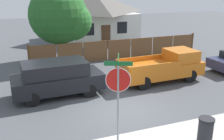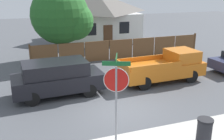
{
  "view_description": "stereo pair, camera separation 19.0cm",
  "coord_description": "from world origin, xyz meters",
  "px_view_note": "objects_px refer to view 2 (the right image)",
  "views": [
    {
      "loc": [
        -4.29,
        -10.17,
        5.41
      ],
      "look_at": [
        -0.09,
        1.05,
        1.6
      ],
      "focal_mm": 42.0,
      "sensor_mm": 36.0,
      "label": 1
    },
    {
      "loc": [
        -4.11,
        -10.23,
        5.41
      ],
      "look_at": [
        -0.09,
        1.05,
        1.6
      ],
      "focal_mm": 42.0,
      "sensor_mm": 36.0,
      "label": 2
    }
  ],
  "objects_px": {
    "trash_bin": "(204,132)",
    "oak_tree": "(63,17)",
    "orange_pickup": "(165,67)",
    "red_suv": "(57,77)",
    "house": "(97,15)",
    "stop_sign": "(116,87)"
  },
  "relations": [
    {
      "from": "orange_pickup",
      "to": "house",
      "type": "bearing_deg",
      "value": 88.04
    },
    {
      "from": "stop_sign",
      "to": "trash_bin",
      "type": "relative_size",
      "value": 3.28
    },
    {
      "from": "house",
      "to": "oak_tree",
      "type": "relative_size",
      "value": 1.43
    },
    {
      "from": "orange_pickup",
      "to": "stop_sign",
      "type": "xyz_separation_m",
      "value": [
        -5.13,
        -5.44,
        1.4
      ]
    },
    {
      "from": "house",
      "to": "oak_tree",
      "type": "xyz_separation_m",
      "value": [
        -4.73,
        -7.25,
        0.78
      ]
    },
    {
      "from": "oak_tree",
      "to": "red_suv",
      "type": "distance_m",
      "value": 7.26
    },
    {
      "from": "stop_sign",
      "to": "oak_tree",
      "type": "bearing_deg",
      "value": 111.69
    },
    {
      "from": "oak_tree",
      "to": "stop_sign",
      "type": "bearing_deg",
      "value": -91.67
    },
    {
      "from": "orange_pickup",
      "to": "stop_sign",
      "type": "distance_m",
      "value": 7.61
    },
    {
      "from": "trash_bin",
      "to": "orange_pickup",
      "type": "bearing_deg",
      "value": 71.42
    },
    {
      "from": "house",
      "to": "orange_pickup",
      "type": "bearing_deg",
      "value": -89.8
    },
    {
      "from": "red_suv",
      "to": "orange_pickup",
      "type": "bearing_deg",
      "value": -2.07
    },
    {
      "from": "orange_pickup",
      "to": "trash_bin",
      "type": "xyz_separation_m",
      "value": [
        -2.13,
        -6.33,
        -0.37
      ]
    },
    {
      "from": "stop_sign",
      "to": "trash_bin",
      "type": "distance_m",
      "value": 3.6
    },
    {
      "from": "house",
      "to": "orange_pickup",
      "type": "xyz_separation_m",
      "value": [
        0.05,
        -13.93,
        -1.67
      ]
    },
    {
      "from": "stop_sign",
      "to": "orange_pickup",
      "type": "bearing_deg",
      "value": 70.02
    },
    {
      "from": "house",
      "to": "red_suv",
      "type": "relative_size",
      "value": 1.71
    },
    {
      "from": "house",
      "to": "red_suv",
      "type": "distance_m",
      "value": 15.37
    },
    {
      "from": "trash_bin",
      "to": "oak_tree",
      "type": "bearing_deg",
      "value": 101.5
    },
    {
      "from": "oak_tree",
      "to": "red_suv",
      "type": "height_order",
      "value": "oak_tree"
    },
    {
      "from": "oak_tree",
      "to": "orange_pickup",
      "type": "distance_m",
      "value": 8.57
    },
    {
      "from": "oak_tree",
      "to": "trash_bin",
      "type": "relative_size",
      "value": 5.47
    }
  ]
}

